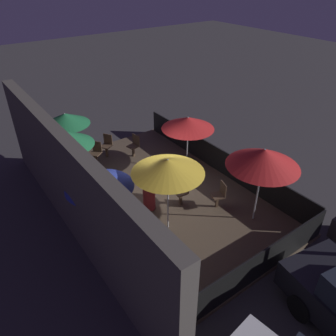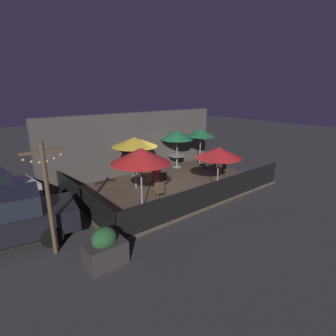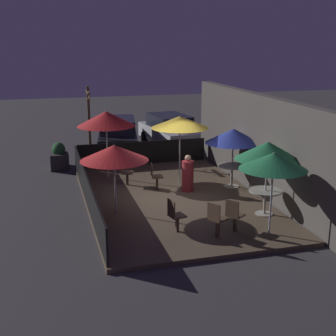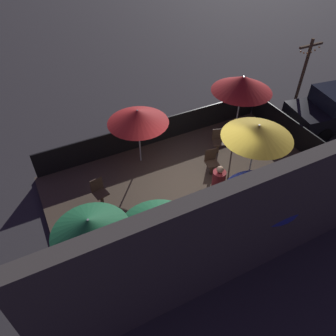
{
  "view_description": "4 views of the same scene",
  "coord_description": "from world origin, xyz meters",
  "px_view_note": "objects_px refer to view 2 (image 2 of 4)",
  "views": [
    {
      "loc": [
        -7.69,
        5.15,
        6.99
      ],
      "look_at": [
        0.03,
        -0.42,
        1.02
      ],
      "focal_mm": 35.0,
      "sensor_mm": 36.0,
      "label": 1
    },
    {
      "loc": [
        -7.59,
        -9.15,
        4.5
      ],
      "look_at": [
        -0.17,
        0.07,
        1.0
      ],
      "focal_mm": 28.0,
      "sensor_mm": 36.0,
      "label": 2
    },
    {
      "loc": [
        14.03,
        -3.97,
        5.09
      ],
      "look_at": [
        1.01,
        -0.4,
        1.4
      ],
      "focal_mm": 50.0,
      "sensor_mm": 36.0,
      "label": 3
    },
    {
      "loc": [
        4.07,
        6.29,
        7.66
      ],
      "look_at": [
        0.76,
        -0.27,
        1.06
      ],
      "focal_mm": 35.0,
      "sensor_mm": 36.0,
      "label": 4
    }
  ],
  "objects_px": {
    "patio_chair_4": "(222,168)",
    "light_post": "(48,193)",
    "dining_table_0": "(136,164)",
    "patio_chair_0": "(206,161)",
    "patio_umbrella_0": "(135,142)",
    "patio_umbrella_3": "(201,133)",
    "patron_0": "(156,172)",
    "patio_umbrella_4": "(219,153)",
    "dining_table_1": "(177,157)",
    "patio_umbrella_5": "(134,142)",
    "patio_umbrella_1": "(177,135)",
    "patio_chair_1": "(158,191)",
    "patio_chair_2": "(162,181)",
    "patio_chair_3": "(217,162)",
    "planter_box": "(105,249)",
    "patio_umbrella_2": "(141,156)"
  },
  "relations": [
    {
      "from": "patio_umbrella_1",
      "to": "planter_box",
      "type": "height_order",
      "value": "patio_umbrella_1"
    },
    {
      "from": "patron_0",
      "to": "light_post",
      "type": "distance_m",
      "value": 6.27
    },
    {
      "from": "patron_0",
      "to": "patio_umbrella_5",
      "type": "bearing_deg",
      "value": -120.3
    },
    {
      "from": "patio_umbrella_0",
      "to": "patio_umbrella_3",
      "type": "relative_size",
      "value": 0.93
    },
    {
      "from": "patio_chair_4",
      "to": "light_post",
      "type": "relative_size",
      "value": 0.28
    },
    {
      "from": "patio_umbrella_4",
      "to": "patio_umbrella_5",
      "type": "bearing_deg",
      "value": 132.62
    },
    {
      "from": "patron_0",
      "to": "patio_chair_3",
      "type": "bearing_deg",
      "value": 55.17
    },
    {
      "from": "patio_chair_4",
      "to": "planter_box",
      "type": "relative_size",
      "value": 0.84
    },
    {
      "from": "dining_table_1",
      "to": "patio_chair_4",
      "type": "height_order",
      "value": "patio_chair_4"
    },
    {
      "from": "patio_umbrella_0",
      "to": "patio_chair_2",
      "type": "distance_m",
      "value": 3.01
    },
    {
      "from": "dining_table_1",
      "to": "patron_0",
      "type": "height_order",
      "value": "patron_0"
    },
    {
      "from": "patio_umbrella_3",
      "to": "patio_chair_2",
      "type": "bearing_deg",
      "value": -155.72
    },
    {
      "from": "patron_0",
      "to": "dining_table_0",
      "type": "bearing_deg",
      "value": 154.53
    },
    {
      "from": "patio_umbrella_4",
      "to": "dining_table_1",
      "type": "xyz_separation_m",
      "value": [
        1.27,
        4.22,
        -1.24
      ]
    },
    {
      "from": "patio_umbrella_0",
      "to": "dining_table_1",
      "type": "xyz_separation_m",
      "value": [
        2.76,
        -0.12,
        -1.23
      ]
    },
    {
      "from": "patio_umbrella_1",
      "to": "patio_chair_1",
      "type": "height_order",
      "value": "patio_umbrella_1"
    },
    {
      "from": "patio_chair_2",
      "to": "patio_chair_4",
      "type": "height_order",
      "value": "patio_chair_2"
    },
    {
      "from": "patio_umbrella_3",
      "to": "patio_umbrella_5",
      "type": "relative_size",
      "value": 0.92
    },
    {
      "from": "patio_chair_2",
      "to": "dining_table_0",
      "type": "bearing_deg",
      "value": -0.0
    },
    {
      "from": "patio_umbrella_3",
      "to": "patio_chair_3",
      "type": "distance_m",
      "value": 2.07
    },
    {
      "from": "patio_umbrella_5",
      "to": "patio_chair_0",
      "type": "relative_size",
      "value": 2.65
    },
    {
      "from": "planter_box",
      "to": "patio_chair_3",
      "type": "bearing_deg",
      "value": 22.76
    },
    {
      "from": "patio_chair_0",
      "to": "planter_box",
      "type": "xyz_separation_m",
      "value": [
        -8.32,
        -4.19,
        -0.14
      ]
    },
    {
      "from": "dining_table_0",
      "to": "light_post",
      "type": "xyz_separation_m",
      "value": [
        -5.47,
        -4.33,
        1.1
      ]
    },
    {
      "from": "patio_umbrella_3",
      "to": "patio_umbrella_5",
      "type": "distance_m",
      "value": 5.25
    },
    {
      "from": "dining_table_0",
      "to": "light_post",
      "type": "distance_m",
      "value": 7.06
    },
    {
      "from": "patio_chair_0",
      "to": "patio_chair_2",
      "type": "xyz_separation_m",
      "value": [
        -4.1,
        -1.17,
        0.02
      ]
    },
    {
      "from": "patio_umbrella_5",
      "to": "light_post",
      "type": "xyz_separation_m",
      "value": [
        -4.44,
        -2.73,
        -0.48
      ]
    },
    {
      "from": "planter_box",
      "to": "dining_table_1",
      "type": "bearing_deg",
      "value": 37.32
    },
    {
      "from": "patio_umbrella_3",
      "to": "patio_chair_2",
      "type": "distance_m",
      "value": 5.14
    },
    {
      "from": "patio_umbrella_4",
      "to": "patio_chair_4",
      "type": "bearing_deg",
      "value": 34.55
    },
    {
      "from": "patio_umbrella_1",
      "to": "patio_chair_0",
      "type": "relative_size",
      "value": 2.41
    },
    {
      "from": "patio_umbrella_2",
      "to": "patron_0",
      "type": "distance_m",
      "value": 3.74
    },
    {
      "from": "patio_umbrella_1",
      "to": "dining_table_1",
      "type": "height_order",
      "value": "patio_umbrella_1"
    },
    {
      "from": "patio_umbrella_4",
      "to": "patio_chair_0",
      "type": "relative_size",
      "value": 2.27
    },
    {
      "from": "patio_umbrella_3",
      "to": "patio_umbrella_0",
      "type": "bearing_deg",
      "value": 170.93
    },
    {
      "from": "dining_table_0",
      "to": "patio_chair_0",
      "type": "height_order",
      "value": "patio_chair_0"
    },
    {
      "from": "patio_chair_4",
      "to": "patio_umbrella_4",
      "type": "bearing_deg",
      "value": 112.93
    },
    {
      "from": "patio_umbrella_0",
      "to": "patio_umbrella_4",
      "type": "xyz_separation_m",
      "value": [
        1.49,
        -4.34,
        0.02
      ]
    },
    {
      "from": "patio_umbrella_4",
      "to": "dining_table_1",
      "type": "height_order",
      "value": "patio_umbrella_4"
    },
    {
      "from": "patio_umbrella_3",
      "to": "planter_box",
      "type": "height_order",
      "value": "patio_umbrella_3"
    },
    {
      "from": "patio_umbrella_0",
      "to": "light_post",
      "type": "xyz_separation_m",
      "value": [
        -5.47,
        -4.33,
        -0.1
      ]
    },
    {
      "from": "dining_table_1",
      "to": "patron_0",
      "type": "relative_size",
      "value": 0.76
    },
    {
      "from": "patio_umbrella_1",
      "to": "patio_umbrella_4",
      "type": "distance_m",
      "value": 4.41
    },
    {
      "from": "patron_0",
      "to": "patio_chair_4",
      "type": "bearing_deg",
      "value": 38.96
    },
    {
      "from": "patio_umbrella_2",
      "to": "patio_chair_1",
      "type": "distance_m",
      "value": 2.1
    },
    {
      "from": "patio_umbrella_0",
      "to": "planter_box",
      "type": "xyz_separation_m",
      "value": [
        -4.57,
        -5.71,
        -1.47
      ]
    },
    {
      "from": "patio_umbrella_2",
      "to": "patio_chair_3",
      "type": "relative_size",
      "value": 2.61
    },
    {
      "from": "patio_umbrella_2",
      "to": "patio_chair_1",
      "type": "relative_size",
      "value": 2.75
    },
    {
      "from": "patio_umbrella_1",
      "to": "patio_umbrella_3",
      "type": "xyz_separation_m",
      "value": [
        1.37,
        -0.54,
        0.07
      ]
    }
  ]
}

